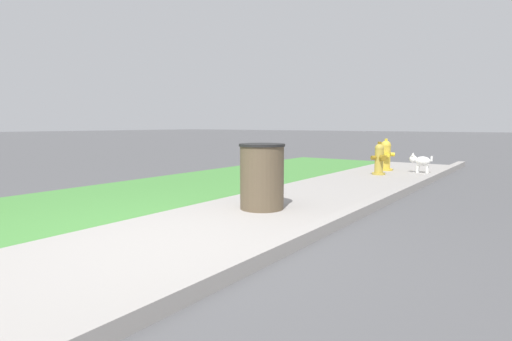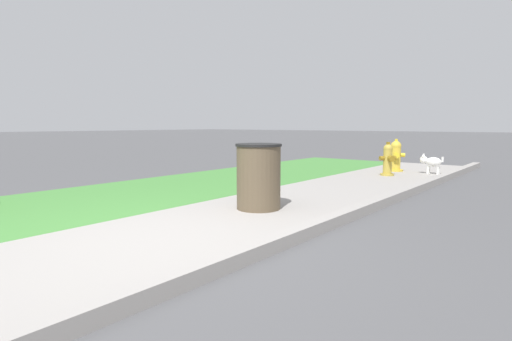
% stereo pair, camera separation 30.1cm
% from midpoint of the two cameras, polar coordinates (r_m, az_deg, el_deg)
% --- Properties ---
extents(ground_plane, '(120.00, 120.00, 0.00)m').
position_cam_midpoint_polar(ground_plane, '(3.80, -15.44, -9.86)').
color(ground_plane, '#515154').
extents(sidewalk_pavement, '(18.00, 1.91, 0.01)m').
position_cam_midpoint_polar(sidewalk_pavement, '(3.80, -15.44, -9.79)').
color(sidewalk_pavement, '#9E9993').
rests_on(sidewalk_pavement, ground).
extents(grass_verge, '(18.00, 2.66, 0.01)m').
position_cam_midpoint_polar(grass_verge, '(5.73, -29.93, -4.93)').
color(grass_verge, '#47893D').
rests_on(grass_verge, ground).
extents(street_curb, '(18.00, 0.16, 0.12)m').
position_cam_midpoint_polar(street_curb, '(3.07, -3.03, -12.43)').
color(street_curb, '#9E9993').
rests_on(street_curb, ground).
extents(fire_hydrant_at_driveway, '(0.38, 0.40, 0.74)m').
position_cam_midpoint_polar(fire_hydrant_at_driveway, '(9.58, 17.17, 2.06)').
color(fire_hydrant_at_driveway, gold).
rests_on(fire_hydrant_at_driveway, ground).
extents(fire_hydrant_by_grass_verge, '(0.33, 0.33, 0.70)m').
position_cam_midpoint_polar(fire_hydrant_by_grass_verge, '(8.71, 16.25, 1.56)').
color(fire_hydrant_by_grass_verge, gold).
rests_on(fire_hydrant_by_grass_verge, ground).
extents(small_white_dog, '(0.24, 0.48, 0.45)m').
position_cam_midpoint_polar(small_white_dog, '(9.36, 21.60, 1.22)').
color(small_white_dog, white).
rests_on(small_white_dog, ground).
extents(trash_bin, '(0.57, 0.57, 0.82)m').
position_cam_midpoint_polar(trash_bin, '(4.97, -0.88, -0.90)').
color(trash_bin, brown).
rests_on(trash_bin, ground).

